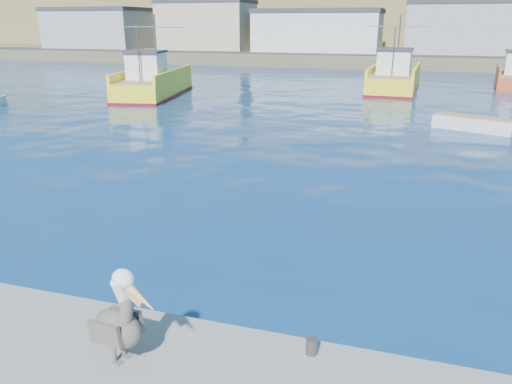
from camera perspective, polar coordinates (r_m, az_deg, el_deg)
ground at (r=12.65m, az=-4.23°, el=-8.49°), size 260.00×260.00×0.00m
dock_bollards at (r=9.42m, az=-8.56°, el=-14.47°), size 36.20×0.20×0.30m
far_shore at (r=119.75m, az=16.20°, el=19.64°), size 200.00×81.00×24.00m
trawler_yellow_a at (r=43.03m, az=-11.68°, el=12.09°), size 5.75×11.73×6.51m
trawler_yellow_b at (r=47.40m, az=15.52°, el=12.40°), size 5.42×11.59×6.53m
skiff_mid at (r=31.09m, az=23.65°, el=7.07°), size 4.56×3.02×0.94m
pelican at (r=8.56m, az=-15.37°, el=-14.09°), size 1.39×0.77×1.72m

